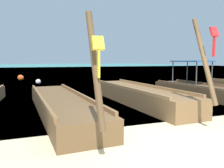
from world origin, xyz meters
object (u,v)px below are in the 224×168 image
(longtail_boat_blue_ribbon, at_px, (201,90))
(mooring_buoy_far, at_px, (38,82))
(mooring_buoy_near, at_px, (21,78))
(longtail_boat_red_ribbon, at_px, (137,95))
(longtail_boat_yellow_ribbon, at_px, (61,105))

(longtail_boat_blue_ribbon, relative_size, mooring_buoy_far, 16.45)
(longtail_boat_blue_ribbon, relative_size, mooring_buoy_near, 11.79)
(longtail_boat_red_ribbon, relative_size, mooring_buoy_near, 14.15)
(longtail_boat_yellow_ribbon, distance_m, mooring_buoy_far, 9.97)
(mooring_buoy_near, distance_m, mooring_buoy_far, 3.66)
(longtail_boat_yellow_ribbon, distance_m, mooring_buoy_near, 13.48)
(longtail_boat_red_ribbon, distance_m, longtail_boat_blue_ribbon, 3.51)
(longtail_boat_red_ribbon, height_order, mooring_buoy_far, longtail_boat_red_ribbon)
(longtail_boat_yellow_ribbon, distance_m, longtail_boat_red_ribbon, 3.26)
(longtail_boat_yellow_ribbon, relative_size, longtail_boat_red_ribbon, 1.01)
(longtail_boat_red_ribbon, bearing_deg, longtail_boat_yellow_ribbon, -167.51)
(longtail_boat_blue_ribbon, distance_m, mooring_buoy_near, 14.86)
(mooring_buoy_far, bearing_deg, longtail_boat_red_ribbon, -70.06)
(longtail_boat_yellow_ribbon, height_order, longtail_boat_blue_ribbon, longtail_boat_blue_ribbon)
(longtail_boat_yellow_ribbon, bearing_deg, longtail_boat_red_ribbon, 12.49)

